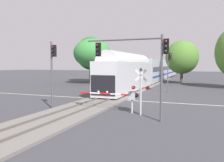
% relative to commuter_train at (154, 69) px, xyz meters
% --- Properties ---
extents(ground_plane, '(220.00, 220.00, 0.00)m').
position_rel_commuter_train_xyz_m(ground_plane, '(-0.00, -27.50, -2.74)').
color(ground_plane, '#3D3D42').
extents(road_centre_stripe, '(44.00, 0.20, 0.01)m').
position_rel_commuter_train_xyz_m(road_centre_stripe, '(-0.00, -27.50, -2.73)').
color(road_centre_stripe, beige).
rests_on(road_centre_stripe, ground).
extents(railway_track, '(4.40, 80.00, 0.32)m').
position_rel_commuter_train_xyz_m(railway_track, '(-0.00, -27.50, -2.64)').
color(railway_track, slate).
rests_on(railway_track, ground).
extents(commuter_train, '(3.04, 62.16, 5.16)m').
position_rel_commuter_train_xyz_m(commuter_train, '(0.00, 0.00, 0.00)').
color(commuter_train, silver).
rests_on(commuter_train, railway_track).
extents(crossing_gate_near, '(5.22, 0.40, 1.80)m').
position_rel_commuter_train_xyz_m(crossing_gate_near, '(3.99, -33.63, -1.35)').
color(crossing_gate_near, '#B7B7BC').
rests_on(crossing_gate_near, ground).
extents(crossing_signal_mast, '(1.36, 0.44, 3.66)m').
position_rel_commuter_train_xyz_m(crossing_signal_mast, '(5.30, -34.12, -0.50)').
color(crossing_signal_mast, '#B2B2B7').
rests_on(crossing_signal_mast, ground).
extents(traffic_signal_median, '(0.53, 0.38, 5.85)m').
position_rel_commuter_train_xyz_m(traffic_signal_median, '(-2.42, -34.38, 1.18)').
color(traffic_signal_median, '#4C4C51').
rests_on(traffic_signal_median, ground).
extents(traffic_signal_near_right, '(5.92, 0.38, 5.89)m').
position_rel_commuter_train_xyz_m(traffic_signal_near_right, '(5.48, -35.57, 1.75)').
color(traffic_signal_near_right, '#4C4C51').
rests_on(traffic_signal_near_right, ground).
extents(traffic_signal_far_side, '(0.53, 0.38, 5.72)m').
position_rel_commuter_train_xyz_m(traffic_signal_far_side, '(5.46, -18.68, 1.09)').
color(traffic_signal_far_side, '#4C4C51').
rests_on(traffic_signal_far_side, ground).
extents(oak_behind_train, '(7.19, 7.19, 8.91)m').
position_rel_commuter_train_xyz_m(oak_behind_train, '(-10.38, -10.18, 3.32)').
color(oak_behind_train, '#4C3828').
rests_on(oak_behind_train, ground).
extents(pine_left_background, '(6.12, 6.12, 9.95)m').
position_rel_commuter_train_xyz_m(pine_left_background, '(-13.36, -4.92, 3.58)').
color(pine_left_background, '#4C3828').
rests_on(pine_left_background, ground).
extents(elm_centre_background, '(6.53, 6.53, 8.68)m').
position_rel_commuter_train_xyz_m(elm_centre_background, '(6.02, -2.48, 2.58)').
color(elm_centre_background, '#4C3828').
rests_on(elm_centre_background, ground).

